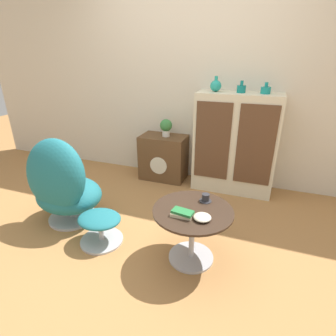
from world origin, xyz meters
The scene contains 14 objects.
ground_plane centered at (0.00, 0.00, 0.00)m, with size 12.00×12.00×0.00m, color #A87542.
wall_back centered at (0.00, 1.54, 1.30)m, with size 6.40×0.06×2.60m.
sideboard centered at (0.62, 1.31, 0.59)m, with size 0.94×0.39×1.17m.
tv_console centered at (-0.29, 1.32, 0.30)m, with size 0.60×0.38×0.59m.
egg_chair centered at (-0.82, 0.01, 0.40)m, with size 0.72×0.67×0.90m.
ottoman centered at (-0.33, -0.15, 0.19)m, with size 0.39×0.38×0.28m.
coffee_table centered at (0.49, -0.08, 0.32)m, with size 0.62×0.62×0.47m.
vase_leftmost centered at (0.35, 1.31, 1.24)m, with size 0.12×0.12×0.17m.
vase_inner_left centered at (0.63, 1.31, 1.22)m, with size 0.10×0.10×0.13m.
vase_inner_right centered at (0.88, 1.31, 1.22)m, with size 0.10×0.10×0.12m.
potted_plant centered at (-0.25, 1.32, 0.72)m, with size 0.16×0.16×0.22m.
teacup centered at (0.55, 0.08, 0.49)m, with size 0.10×0.10×0.06m.
book_stack centered at (0.43, -0.19, 0.49)m, with size 0.17×0.10×0.05m.
bowl centered at (0.58, -0.18, 0.48)m, with size 0.13×0.13×0.04m.
Camera 1 is at (0.89, -1.75, 1.55)m, focal length 28.00 mm.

